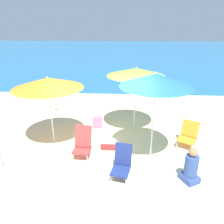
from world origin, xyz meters
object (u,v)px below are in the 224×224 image
(cooler_box, at_px, (110,144))
(water_bottle, at_px, (1,162))
(seagull, at_px, (56,107))
(beach_umbrella_lime, at_px, (136,72))
(person_seated_near, at_px, (191,168))
(beach_chair_navy, at_px, (122,162))
(backpack_pink, at_px, (98,122))
(beach_umbrella_orange, at_px, (48,83))
(beach_umbrella_blue, at_px, (156,80))
(beach_chair_red, at_px, (83,142))
(beach_chair_orange, at_px, (188,134))

(cooler_box, bearing_deg, water_bottle, -159.11)
(cooler_box, distance_m, seagull, 3.90)
(beach_umbrella_lime, distance_m, person_seated_near, 3.43)
(beach_umbrella_lime, relative_size, seagull, 8.22)
(beach_chair_navy, bearing_deg, backpack_pink, 120.91)
(beach_umbrella_orange, height_order, person_seated_near, beach_umbrella_orange)
(beach_umbrella_orange, bearing_deg, beach_umbrella_blue, -13.78)
(beach_umbrella_lime, height_order, person_seated_near, beach_umbrella_lime)
(beach_umbrella_lime, relative_size, beach_chair_red, 2.57)
(water_bottle, relative_size, cooler_box, 0.53)
(beach_umbrella_blue, bearing_deg, seagull, 137.91)
(beach_umbrella_lime, xyz_separation_m, seagull, (-3.30, 1.59, -1.90))
(water_bottle, height_order, cooler_box, water_bottle)
(beach_umbrella_lime, bearing_deg, water_bottle, -145.55)
(beach_umbrella_lime, relative_size, beach_chair_navy, 2.78)
(backpack_pink, bearing_deg, seagull, 142.79)
(beach_chair_red, bearing_deg, person_seated_near, -14.31)
(beach_umbrella_blue, height_order, cooler_box, beach_umbrella_blue)
(beach_umbrella_orange, xyz_separation_m, person_seated_near, (3.81, -1.69, -1.53))
(beach_chair_orange, bearing_deg, water_bottle, -134.24)
(beach_chair_red, bearing_deg, beach_umbrella_orange, 148.81)
(water_bottle, relative_size, seagull, 1.04)
(beach_chair_navy, bearing_deg, cooler_box, 119.16)
(beach_chair_orange, relative_size, person_seated_near, 0.87)
(beach_chair_red, xyz_separation_m, beach_chair_orange, (3.09, 0.78, -0.06))
(beach_umbrella_orange, xyz_separation_m, seagull, (-0.73, 2.62, -1.76))
(backpack_pink, bearing_deg, water_bottle, -131.79)
(beach_chair_orange, xyz_separation_m, water_bottle, (-5.16, -1.40, -0.26))
(cooler_box, xyz_separation_m, seagull, (-2.54, 2.96, 0.00))
(beach_chair_navy, xyz_separation_m, seagull, (-2.93, 4.20, -0.23))
(beach_chair_red, relative_size, cooler_box, 1.64)
(beach_umbrella_blue, height_order, seagull, beach_umbrella_blue)
(beach_chair_navy, bearing_deg, person_seated_near, 7.69)
(seagull, bearing_deg, beach_chair_navy, -55.13)
(beach_umbrella_lime, height_order, beach_umbrella_blue, beach_umbrella_blue)
(beach_umbrella_orange, distance_m, backpack_pink, 2.39)
(beach_umbrella_lime, relative_size, person_seated_near, 2.48)
(beach_chair_navy, relative_size, person_seated_near, 0.89)
(beach_umbrella_orange, bearing_deg, beach_chair_red, -35.48)
(person_seated_near, xyz_separation_m, cooler_box, (-2.00, 1.36, -0.23))
(beach_chair_navy, bearing_deg, water_bottle, -171.49)
(beach_umbrella_blue, xyz_separation_m, beach_chair_red, (-1.90, -0.05, -1.78))
(beach_umbrella_lime, height_order, cooler_box, beach_umbrella_lime)
(beach_umbrella_lime, height_order, beach_chair_orange, beach_umbrella_lime)
(beach_umbrella_orange, bearing_deg, person_seated_near, -23.97)
(seagull, bearing_deg, beach_umbrella_orange, -74.52)
(beach_chair_red, distance_m, beach_chair_orange, 3.19)
(beach_chair_red, height_order, water_bottle, beach_chair_red)
(beach_chair_red, xyz_separation_m, cooler_box, (0.72, 0.44, -0.29))
(beach_chair_red, relative_size, person_seated_near, 0.97)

